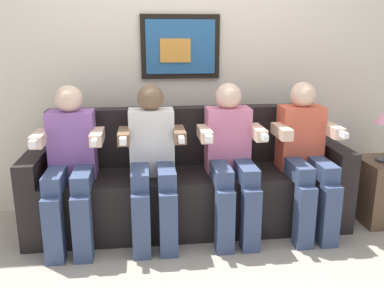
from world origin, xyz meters
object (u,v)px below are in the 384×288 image
Objects in this scene: couch at (189,187)px; person_leftmost at (71,161)px; person_right_center at (230,155)px; person_left_center at (152,158)px; side_table_right at (384,190)px; person_rightmost at (305,152)px.

couch is 2.16× the size of person_leftmost.
couch is 0.44m from person_right_center.
person_left_center is at bearing 180.00° from person_right_center.
person_left_center is at bearing -178.07° from side_table_right.
person_rightmost is at bearing -11.29° from couch.
person_left_center reaches higher than side_table_right.
side_table_right is (1.83, 0.06, -0.36)m from person_left_center.
person_left_center is at bearing -179.98° from person_rightmost.
person_leftmost is 2.22× the size of side_table_right.
person_leftmost is at bearing -178.53° from side_table_right.
couch is at bearing 168.71° from person_rightmost.
person_left_center is at bearing 0.00° from person_leftmost.
person_leftmost is (-0.84, -0.17, 0.29)m from couch.
couch is 1.55m from side_table_right.
person_rightmost is 0.79m from side_table_right.
person_rightmost is at bearing 0.05° from person_right_center.
person_right_center is (1.12, 0.00, 0.00)m from person_leftmost.
person_left_center is 1.86m from side_table_right.
person_leftmost is 1.00× the size of person_rightmost.
person_leftmost is 2.42m from side_table_right.
person_right_center is 0.56m from person_rightmost.
person_left_center is 1.00× the size of person_rightmost.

